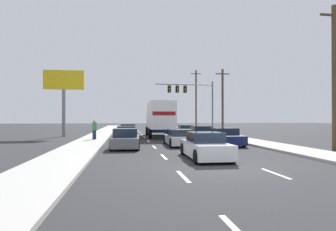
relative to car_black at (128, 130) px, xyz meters
The scene contains 19 objects.
ground_plane 4.49m from the car_black, 40.90° to the left, with size 140.00×140.00×0.00m, color #2B2B2D.
sidewalk_right 10.13m from the car_black, 11.91° to the right, with size 2.58×80.00×0.14m, color #B2AFA8.
sidewalk_left 3.84m from the car_black, 146.71° to the right, with size 2.58×80.00×0.14m, color #B2AFA8.
lane_markings 3.57m from the car_black, 17.27° to the right, with size 3.54×57.00×0.01m.
car_black is the anchor object (origin of this frame).
car_orange 6.23m from the car_black, 91.86° to the right, with size 2.06×4.51×1.24m.
car_gray 14.00m from the car_black, 91.19° to the right, with size 1.99×4.23×1.32m.
box_truck 4.83m from the car_black, 45.00° to the right, with size 2.69×8.88×3.61m.
car_silver 13.16m from the car_black, 74.22° to the right, with size 1.87×4.32×1.18m.
car_white 19.81m from the car_black, 79.53° to the right, with size 1.89×4.31×1.31m.
car_yellow 6.76m from the car_black, ahead, with size 1.96×4.62×1.16m.
car_green 9.50m from the car_black, 44.09° to the right, with size 2.09×4.50×1.25m.
car_navy 14.64m from the car_black, 61.68° to the right, with size 2.00×4.27×1.26m.
traffic_signal_mast 10.79m from the car_black, 33.34° to the left, with size 8.08×0.69×7.06m.
utility_pole_near 21.75m from the car_black, 55.14° to the right, with size 1.80×0.28×8.86m.
utility_pole_mid 12.53m from the car_black, ahead, with size 1.80×0.28×8.19m.
utility_pole_far 19.86m from the car_black, 52.21° to the left, with size 1.80×0.28×10.25m.
roadside_billboard 8.27m from the car_black, 168.62° to the right, with size 4.19×0.36×7.09m.
pedestrian_near_corner 8.14m from the car_black, 111.50° to the right, with size 0.38×0.38×1.70m.
Camera 1 is at (-3.67, -11.17, 2.02)m, focal length 30.74 mm.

